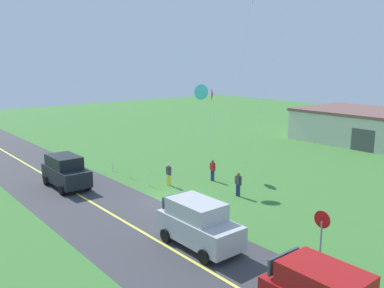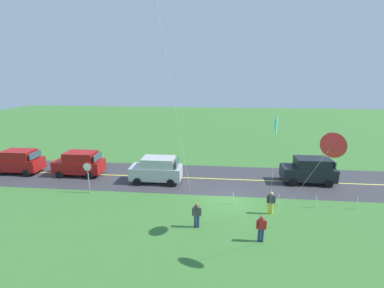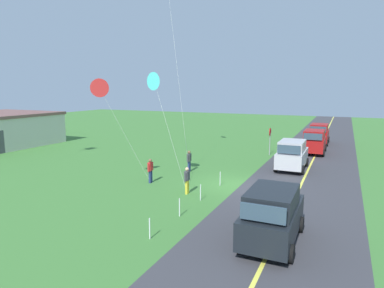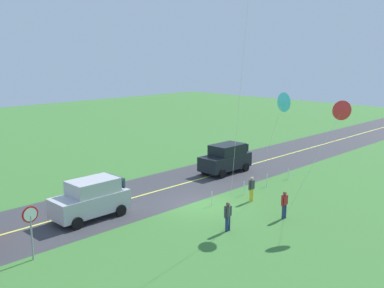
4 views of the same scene
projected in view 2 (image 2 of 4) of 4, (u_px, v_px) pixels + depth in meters
ground_plane at (227, 200)px, 19.86m from camera, size 120.00×120.00×0.10m
asphalt_road at (226, 179)px, 23.70m from camera, size 120.00×7.00×0.00m
road_centre_stripe at (226, 179)px, 23.70m from camera, size 120.00×0.16×0.00m
car_suv_foreground at (157, 169)px, 22.82m from camera, size 4.40×2.12×2.24m
car_parked_west_near at (309, 170)px, 22.67m from camera, size 4.40×2.12×2.24m
car_parked_east_near at (80, 163)px, 24.45m from camera, size 4.40×2.12×2.24m
car_parked_east_far at (19, 161)px, 25.03m from camera, size 4.40×2.12×2.24m
stop_sign at (88, 171)px, 20.51m from camera, size 0.76×0.08×2.56m
person_adult_near at (271, 202)px, 17.55m from camera, size 0.58×0.22×1.60m
person_adult_companion at (197, 215)px, 15.96m from camera, size 0.58×0.22×1.60m
person_child_watcher at (261, 228)px, 14.58m from camera, size 0.58×0.22×1.60m
kite_red_low at (276, 125)px, 13.78m from camera, size 0.88×3.07×7.11m
kite_yellow_high at (332, 146)px, 11.13m from camera, size 2.78×2.41×6.72m
fence_post_0 at (357, 203)px, 18.23m from camera, size 0.05×0.05×0.90m
fence_post_1 at (316, 202)px, 18.49m from camera, size 0.05×0.05×0.90m
fence_post_2 at (278, 200)px, 18.73m from camera, size 0.05×0.05×0.90m
fence_post_3 at (233, 198)px, 19.03m from camera, size 0.05×0.05×0.90m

